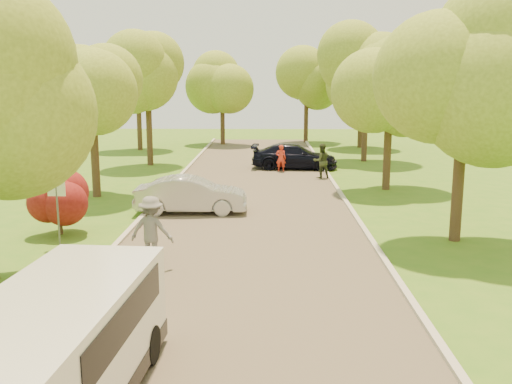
# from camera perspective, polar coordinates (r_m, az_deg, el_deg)

# --- Properties ---
(ground) EXTENTS (100.00, 100.00, 0.00)m
(ground) POSITION_cam_1_polar(r_m,az_deg,el_deg) (14.04, -1.75, -10.26)
(ground) COLOR #3C6F1A
(ground) RESTS_ON ground
(road) EXTENTS (8.00, 60.00, 0.01)m
(road) POSITION_cam_1_polar(r_m,az_deg,el_deg) (21.69, -0.70, -2.59)
(road) COLOR #4C4438
(road) RESTS_ON ground
(curb_left) EXTENTS (0.18, 60.00, 0.12)m
(curb_left) POSITION_cam_1_polar(r_m,az_deg,el_deg) (22.17, -11.23, -2.35)
(curb_left) COLOR #B2AD9E
(curb_left) RESTS_ON ground
(curb_right) EXTENTS (0.18, 60.00, 0.12)m
(curb_right) POSITION_cam_1_polar(r_m,az_deg,el_deg) (21.92, 9.95, -2.46)
(curb_right) COLOR #B2AD9E
(curb_right) RESTS_ON ground
(street_sign) EXTENTS (0.55, 0.06, 2.17)m
(street_sign) POSITION_cam_1_polar(r_m,az_deg,el_deg) (18.60, -19.29, -0.57)
(street_sign) COLOR #59595E
(street_sign) RESTS_ON ground
(red_shrub) EXTENTS (1.70, 1.70, 1.95)m
(red_shrub) POSITION_cam_1_polar(r_m,az_deg,el_deg) (20.24, -19.08, -1.01)
(red_shrub) COLOR #382619
(red_shrub) RESTS_ON ground
(tree_l_midb) EXTENTS (4.30, 4.20, 6.62)m
(tree_l_midb) POSITION_cam_1_polar(r_m,az_deg,el_deg) (26.17, -15.73, 9.46)
(tree_l_midb) COLOR #382619
(tree_l_midb) RESTS_ON ground
(tree_l_far) EXTENTS (4.92, 4.80, 7.79)m
(tree_l_far) POSITION_cam_1_polar(r_m,az_deg,el_deg) (35.78, -10.47, 11.38)
(tree_l_far) COLOR #382619
(tree_l_far) RESTS_ON ground
(tree_r_mida) EXTENTS (5.13, 5.00, 7.95)m
(tree_r_mida) POSITION_cam_1_polar(r_m,az_deg,el_deg) (19.16, 20.91, 11.62)
(tree_r_mida) COLOR #382619
(tree_r_mida) RESTS_ON ground
(tree_r_midb) EXTENTS (4.51, 4.40, 7.01)m
(tree_r_midb) POSITION_cam_1_polar(r_m,az_deg,el_deg) (27.71, 13.67, 10.22)
(tree_r_midb) COLOR #382619
(tree_r_midb) RESTS_ON ground
(tree_r_far) EXTENTS (5.33, 5.20, 8.34)m
(tree_r_far) POSITION_cam_1_polar(r_m,az_deg,el_deg) (37.66, 11.39, 11.87)
(tree_r_far) COLOR #382619
(tree_r_far) RESTS_ON ground
(tree_bg_a) EXTENTS (5.12, 5.00, 7.72)m
(tree_bg_a) POSITION_cam_1_polar(r_m,az_deg,el_deg) (44.10, -11.47, 11.02)
(tree_bg_a) COLOR #382619
(tree_bg_a) RESTS_ON ground
(tree_bg_b) EXTENTS (5.12, 5.00, 7.95)m
(tree_bg_b) POSITION_cam_1_polar(r_m,az_deg,el_deg) (45.70, 10.84, 11.32)
(tree_bg_b) COLOR #382619
(tree_bg_b) RESTS_ON ground
(tree_bg_c) EXTENTS (4.92, 4.80, 7.33)m
(tree_bg_c) POSITION_cam_1_polar(r_m,az_deg,el_deg) (47.20, -3.14, 10.84)
(tree_bg_c) COLOR #382619
(tree_bg_c) RESTS_ON ground
(tree_bg_d) EXTENTS (5.12, 5.00, 7.72)m
(tree_bg_d) POSITION_cam_1_polar(r_m,az_deg,el_deg) (49.20, 5.35, 11.16)
(tree_bg_d) COLOR #382619
(tree_bg_d) RESTS_ON ground
(minivan) EXTENTS (2.43, 5.41, 1.97)m
(minivan) POSITION_cam_1_polar(r_m,az_deg,el_deg) (9.52, -19.12, -14.77)
(minivan) COLOR white
(minivan) RESTS_ON ground
(silver_sedan) EXTENTS (4.41, 1.65, 1.44)m
(silver_sedan) POSITION_cam_1_polar(r_m,az_deg,el_deg) (22.53, -6.50, -0.29)
(silver_sedan) COLOR #AFAEB3
(silver_sedan) RESTS_ON ground
(dark_sedan) EXTENTS (5.20, 2.41, 1.47)m
(dark_sedan) POSITION_cam_1_polar(r_m,az_deg,el_deg) (33.94, 3.86, 3.56)
(dark_sedan) COLOR black
(dark_sedan) RESTS_ON ground
(longboard) EXTENTS (0.43, 1.00, 0.11)m
(longboard) POSITION_cam_1_polar(r_m,az_deg,el_deg) (16.25, -10.29, -7.05)
(longboard) COLOR black
(longboard) RESTS_ON ground
(skateboarder) EXTENTS (1.32, 0.90, 1.89)m
(skateboarder) POSITION_cam_1_polar(r_m,az_deg,el_deg) (15.98, -10.41, -3.77)
(skateboarder) COLOR slate
(skateboarder) RESTS_ON longboard
(person_striped) EXTENTS (0.59, 0.41, 1.55)m
(person_striped) POSITION_cam_1_polar(r_m,az_deg,el_deg) (32.80, 2.51, 3.39)
(person_striped) COLOR red
(person_striped) RESTS_ON ground
(person_olive) EXTENTS (1.06, 0.92, 1.86)m
(person_olive) POSITION_cam_1_polar(r_m,az_deg,el_deg) (30.68, 6.56, 3.09)
(person_olive) COLOR #2E3620
(person_olive) RESTS_ON ground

